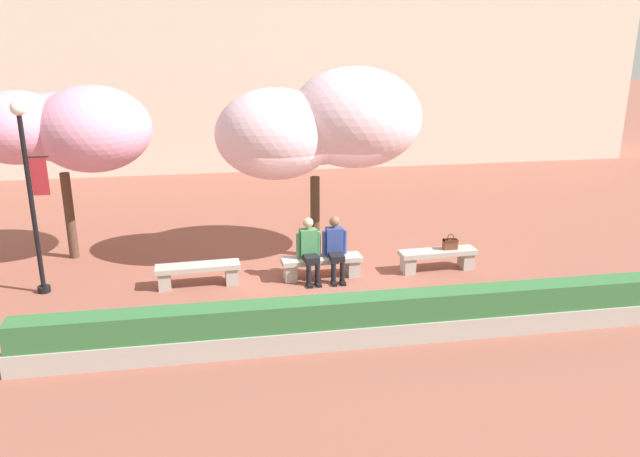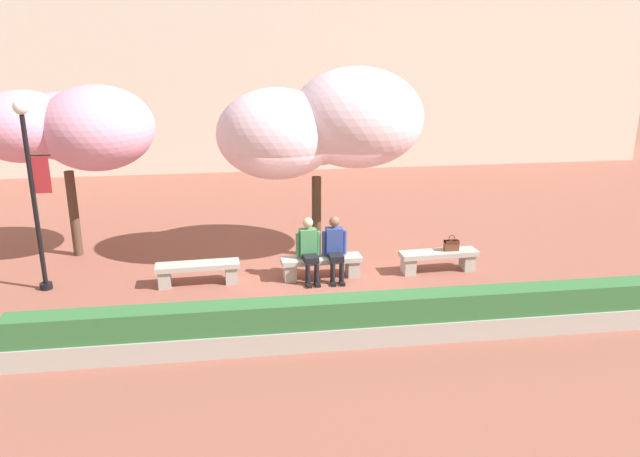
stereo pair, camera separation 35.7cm
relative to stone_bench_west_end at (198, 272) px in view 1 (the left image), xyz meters
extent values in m
plane|color=#8E5142|center=(2.49, 0.00, -0.30)|extent=(100.00, 100.00, 0.00)
cube|color=beige|center=(2.49, 12.50, 3.59)|extent=(28.00, 4.00, 7.77)
cube|color=#ADA89E|center=(0.00, 0.00, 0.10)|extent=(1.67, 0.50, 0.10)
cube|color=#ADA89E|center=(-0.65, -0.03, -0.12)|extent=(0.26, 0.35, 0.35)
cube|color=#ADA89E|center=(0.65, 0.03, -0.12)|extent=(0.26, 0.35, 0.35)
cube|color=#ADA89E|center=(2.49, 0.00, 0.10)|extent=(1.67, 0.50, 0.10)
cube|color=#ADA89E|center=(1.83, -0.03, -0.12)|extent=(0.26, 0.35, 0.35)
cube|color=#ADA89E|center=(3.14, 0.03, -0.12)|extent=(0.26, 0.35, 0.35)
cube|color=#ADA89E|center=(4.98, 0.00, 0.10)|extent=(1.67, 0.50, 0.10)
cube|color=#ADA89E|center=(4.32, -0.03, -0.12)|extent=(0.26, 0.35, 0.35)
cube|color=#ADA89E|center=(5.63, 0.03, -0.12)|extent=(0.26, 0.35, 0.35)
cube|color=black|center=(2.17, -0.43, -0.27)|extent=(0.12, 0.23, 0.06)
cylinder|color=black|center=(2.16, -0.37, -0.06)|extent=(0.10, 0.10, 0.42)
cube|color=black|center=(2.35, -0.41, -0.27)|extent=(0.12, 0.23, 0.06)
cylinder|color=black|center=(2.34, -0.35, -0.06)|extent=(0.10, 0.10, 0.42)
cube|color=black|center=(2.24, -0.18, 0.21)|extent=(0.31, 0.42, 0.12)
cube|color=#428451|center=(2.22, 0.04, 0.48)|extent=(0.36, 0.25, 0.54)
sphere|color=tan|center=(2.22, 0.04, 0.89)|extent=(0.21, 0.21, 0.21)
cylinder|color=#428451|center=(2.01, 0.00, 0.44)|extent=(0.09, 0.09, 0.50)
cylinder|color=#428451|center=(2.43, 0.04, 0.44)|extent=(0.09, 0.09, 0.50)
cube|color=black|center=(2.67, -0.42, -0.27)|extent=(0.10, 0.22, 0.06)
cylinder|color=black|center=(2.67, -0.36, -0.06)|extent=(0.10, 0.10, 0.42)
cube|color=black|center=(2.85, -0.42, -0.27)|extent=(0.10, 0.22, 0.06)
cylinder|color=black|center=(2.85, -0.36, -0.06)|extent=(0.10, 0.10, 0.42)
cube|color=black|center=(2.76, -0.18, 0.21)|extent=(0.28, 0.40, 0.12)
cube|color=#2D4289|center=(2.76, 0.04, 0.48)|extent=(0.34, 0.22, 0.54)
sphere|color=brown|center=(2.76, 0.04, 0.89)|extent=(0.21, 0.21, 0.21)
cylinder|color=#2D4289|center=(2.55, 0.02, 0.44)|extent=(0.09, 0.09, 0.50)
cylinder|color=#2D4289|center=(2.97, 0.02, 0.44)|extent=(0.09, 0.09, 0.50)
cube|color=brown|center=(5.25, 0.02, 0.26)|extent=(0.30, 0.14, 0.22)
cube|color=#552C1C|center=(5.25, 0.01, 0.35)|extent=(0.30, 0.15, 0.04)
torus|color=#4A2718|center=(5.25, 0.02, 0.42)|extent=(0.14, 0.02, 0.14)
cylinder|color=#473323|center=(2.58, 1.34, 0.61)|extent=(0.21, 0.21, 1.82)
ellipsoid|color=#F4CCDB|center=(2.58, 1.34, 2.60)|extent=(2.13, 2.18, 1.60)
ellipsoid|color=#F4CCDB|center=(1.72, 1.15, 2.51)|extent=(2.53, 2.25, 1.89)
ellipsoid|color=#F4CCDB|center=(3.43, 1.24, 2.80)|extent=(2.83, 2.64, 2.13)
cylinder|color=#513828|center=(-2.77, 2.16, 0.67)|extent=(0.21, 0.21, 1.93)
ellipsoid|color=pink|center=(-2.77, 2.16, 2.62)|extent=(1.93, 1.75, 1.44)
ellipsoid|color=pink|center=(-3.50, 1.89, 2.67)|extent=(1.99, 1.92, 1.50)
ellipsoid|color=pink|center=(-2.04, 2.00, 2.59)|extent=(2.41, 2.46, 1.81)
cylinder|color=black|center=(-2.96, 0.20, -0.24)|extent=(0.24, 0.24, 0.12)
cylinder|color=black|center=(-2.96, 0.20, 1.40)|extent=(0.09, 0.09, 3.40)
sphere|color=white|center=(-2.96, 0.20, 3.25)|extent=(0.28, 0.28, 0.28)
cylinder|color=black|center=(-2.76, 0.20, 2.36)|extent=(0.40, 0.02, 0.02)
cube|color=maroon|center=(-2.76, 0.20, 1.99)|extent=(0.30, 0.02, 0.70)
cube|color=#ADA89E|center=(2.49, -2.86, -0.12)|extent=(10.56, 0.50, 0.36)
cube|color=#336B38|center=(2.49, -2.86, 0.28)|extent=(10.46, 0.44, 0.44)
camera|label=1|loc=(0.40, -11.76, 4.53)|focal=35.00mm
camera|label=2|loc=(0.75, -11.81, 4.53)|focal=35.00mm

